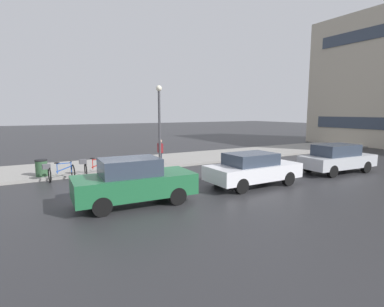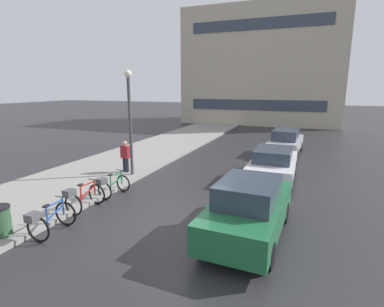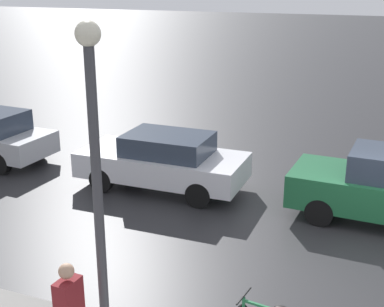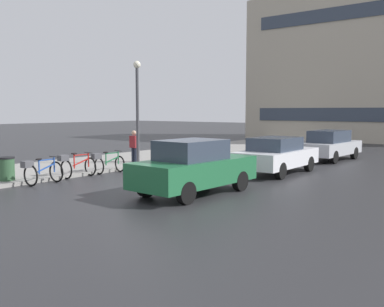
# 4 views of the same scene
# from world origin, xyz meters

# --- Properties ---
(ground_plane) EXTENTS (140.00, 140.00, 0.00)m
(ground_plane) POSITION_xyz_m (0.00, 0.00, 0.00)
(ground_plane) COLOR #28282B
(car_white) EXTENTS (1.89, 4.35, 1.49)m
(car_white) POSITION_xyz_m (2.03, 5.48, 0.77)
(car_white) COLOR silver
(car_white) RESTS_ON ground
(streetlamp) EXTENTS (0.33, 0.33, 4.83)m
(streetlamp) POSITION_xyz_m (-4.11, 3.65, 2.97)
(streetlamp) COLOR #424247
(streetlamp) RESTS_ON ground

